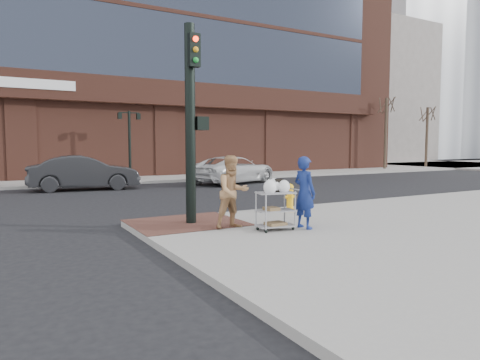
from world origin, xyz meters
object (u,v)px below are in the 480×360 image
fire_hydrant (290,197)px  lamp_post (130,137)px  traffic_signal_pole (191,118)px  utility_cart (276,207)px  pedestrian_tan (233,192)px  sedan_dark (84,173)px  woman_blue (304,192)px  minivan_white (234,170)px

fire_hydrant → lamp_post: bearing=93.2°
traffic_signal_pole → utility_cart: traffic_signal_pole is taller
lamp_post → utility_cart: bearing=-93.8°
pedestrian_tan → utility_cart: pedestrian_tan is taller
lamp_post → sedan_dark: size_ratio=0.79×
sedan_dark → woman_blue: bearing=-161.3°
woman_blue → pedestrian_tan: bearing=51.9°
sedan_dark → fire_hydrant: bearing=-153.1°
lamp_post → minivan_white: 6.57m
traffic_signal_pole → pedestrian_tan: (0.59, -1.09, -1.80)m
fire_hydrant → woman_blue: bearing=-118.5°
pedestrian_tan → sedan_dark: pedestrian_tan is taller
pedestrian_tan → lamp_post: bearing=82.1°
lamp_post → traffic_signal_pole: bearing=-99.2°
pedestrian_tan → minivan_white: (6.62, 12.16, -0.26)m
minivan_white → fire_hydrant: minivan_white is taller
lamp_post → pedestrian_tan: 16.50m
traffic_signal_pole → woman_blue: bearing=-43.3°
minivan_white → utility_cart: 14.14m
utility_cart → fire_hydrant: size_ratio=1.44×
pedestrian_tan → fire_hydrant: 3.11m
lamp_post → woman_blue: (-0.40, -17.18, -1.60)m
sedan_dark → minivan_white: sedan_dark is taller
pedestrian_tan → utility_cart: 1.09m
woman_blue → sedan_dark: size_ratio=0.34×
pedestrian_tan → utility_cart: size_ratio=1.44×
utility_cart → pedestrian_tan: bearing=136.7°
pedestrian_tan → minivan_white: bearing=60.2°
woman_blue → minivan_white: (5.13, 13.02, -0.25)m
fire_hydrant → minivan_white: bearing=70.1°
lamp_post → traffic_signal_pole: size_ratio=0.80×
pedestrian_tan → fire_hydrant: size_ratio=2.08×
lamp_post → fire_hydrant: size_ratio=4.75×
woman_blue → fire_hydrant: 2.65m
traffic_signal_pole → minivan_white: size_ratio=0.91×
woman_blue → minivan_white: 14.00m
minivan_white → fire_hydrant: size_ratio=6.51×
lamp_post → utility_cart: lamp_post is taller
lamp_post → minivan_white: size_ratio=0.73×
traffic_signal_pole → minivan_white: bearing=56.9°
traffic_signal_pole → woman_blue: size_ratio=2.89×
lamp_post → traffic_signal_pole: traffic_signal_pole is taller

